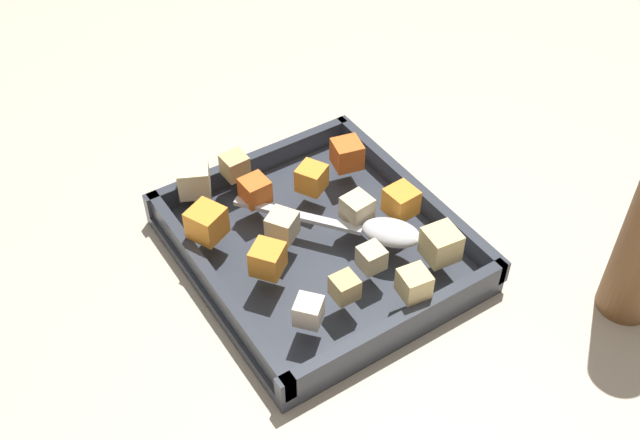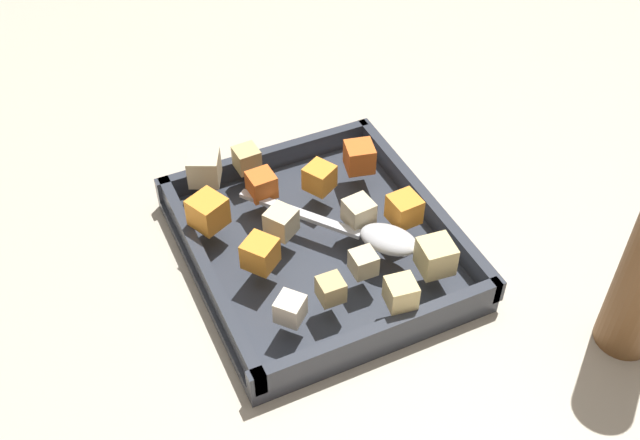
{
  "view_description": "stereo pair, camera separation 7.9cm",
  "coord_description": "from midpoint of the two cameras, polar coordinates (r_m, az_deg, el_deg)",
  "views": [
    {
      "loc": [
        -0.47,
        0.31,
        0.6
      ],
      "look_at": [
        0.01,
        -0.0,
        0.05
      ],
      "focal_mm": 43.06,
      "sensor_mm": 36.0,
      "label": 1
    },
    {
      "loc": [
        -0.51,
        0.24,
        0.6
      ],
      "look_at": [
        0.01,
        -0.0,
        0.05
      ],
      "focal_mm": 43.06,
      "sensor_mm": 36.0,
      "label": 2
    }
  ],
  "objects": [
    {
      "name": "ground_plane",
      "position": [
        0.82,
        2.8,
        -3.23
      ],
      "size": [
        4.0,
        4.0,
        0.0
      ],
      "primitive_type": "plane",
      "color": "#BCB29E"
    },
    {
      "name": "baking_dish",
      "position": [
        0.82,
        2.76,
        -2.09
      ],
      "size": [
        0.29,
        0.26,
        0.04
      ],
      "color": "#333842",
      "rests_on": "ground_plane"
    },
    {
      "name": "carrot_chunk_near_spoon",
      "position": [
        0.79,
        -5.53,
        0.48
      ],
      "size": [
        0.04,
        0.04,
        0.03
      ],
      "primitive_type": "cube",
      "rotation": [
        0.0,
        0.0,
        2.01
      ],
      "color": "orange",
      "rests_on": "baking_dish"
    },
    {
      "name": "carrot_chunk_back_center",
      "position": [
        0.75,
        -1.48,
        -2.65
      ],
      "size": [
        0.04,
        0.04,
        0.03
      ],
      "primitive_type": "cube",
      "rotation": [
        0.0,
        0.0,
        3.79
      ],
      "color": "orange",
      "rests_on": "baking_dish"
    },
    {
      "name": "carrot_chunk_center",
      "position": [
        0.83,
        -1.64,
        2.52
      ],
      "size": [
        0.03,
        0.03,
        0.03
      ],
      "primitive_type": "cube",
      "rotation": [
        0.0,
        0.0,
        0.04
      ],
      "color": "orange",
      "rests_on": "baking_dish"
    },
    {
      "name": "carrot_chunk_under_handle",
      "position": [
        0.86,
        5.58,
        4.57
      ],
      "size": [
        0.04,
        0.04,
        0.03
      ],
      "primitive_type": "cube",
      "rotation": [
        0.0,
        0.0,
        6.05
      ],
      "color": "orange",
      "rests_on": "baking_dish"
    },
    {
      "name": "carrot_chunk_corner_ne",
      "position": [
        0.83,
        2.68,
        3.04
      ],
      "size": [
        0.04,
        0.04,
        0.03
      ],
      "primitive_type": "cube",
      "rotation": [
        0.0,
        0.0,
        3.65
      ],
      "color": "orange",
      "rests_on": "baking_dish"
    },
    {
      "name": "carrot_chunk_corner_nw",
      "position": [
        0.81,
        9.09,
        0.66
      ],
      "size": [
        0.03,
        0.03,
        0.03
      ],
      "primitive_type": "cube",
      "rotation": [
        0.0,
        0.0,
        0.07
      ],
      "color": "orange",
      "rests_on": "baking_dish"
    },
    {
      "name": "potato_chunk_heap_side",
      "position": [
        0.86,
        -2.86,
        4.46
      ],
      "size": [
        0.03,
        0.03,
        0.03
      ],
      "primitive_type": "cube",
      "rotation": [
        0.0,
        0.0,
        0.05
      ],
      "color": "tan",
      "rests_on": "baking_dish"
    },
    {
      "name": "potato_chunk_front_center",
      "position": [
        0.76,
        11.57,
        -2.81
      ],
      "size": [
        0.04,
        0.04,
        0.03
      ],
      "primitive_type": "cube",
      "rotation": [
        0.0,
        0.0,
        4.6
      ],
      "color": "#E0CC89",
      "rests_on": "baking_dish"
    },
    {
      "name": "potato_chunk_near_right",
      "position": [
        0.73,
        3.94,
        -5.32
      ],
      "size": [
        0.02,
        0.02,
        0.02
      ],
      "primitive_type": "cube",
      "rotation": [
        0.0,
        0.0,
        1.55
      ],
      "color": "tan",
      "rests_on": "baking_dish"
    },
    {
      "name": "potato_chunk_mid_left",
      "position": [
        0.8,
        5.75,
        0.42
      ],
      "size": [
        0.03,
        0.03,
        0.03
      ],
      "primitive_type": "cube",
      "rotation": [
        0.0,
        0.0,
        4.82
      ],
      "color": "beige",
      "rests_on": "baking_dish"
    },
    {
      "name": "potato_chunk_far_left",
      "position": [
        0.78,
        -0.03,
        -0.29
      ],
      "size": [
        0.04,
        0.04,
        0.03
      ],
      "primitive_type": "cube",
      "rotation": [
        0.0,
        0.0,
        0.57
      ],
      "color": "beige",
      "rests_on": "baking_dish"
    },
    {
      "name": "potato_chunk_corner_sw",
      "position": [
        0.75,
        6.27,
        -3.32
      ],
      "size": [
        0.02,
        0.02,
        0.02
      ],
      "primitive_type": "cube",
      "rotation": [
        0.0,
        0.0,
        1.55
      ],
      "color": "beige",
      "rests_on": "baking_dish"
    },
    {
      "name": "potato_chunk_far_right",
      "position": [
        0.85,
        -5.98,
        3.75
      ],
      "size": [
        0.04,
        0.04,
        0.03
      ],
      "primitive_type": "cube",
      "rotation": [
        0.0,
        0.0,
        2.7
      ],
      "color": "beige",
      "rests_on": "baking_dish"
    },
    {
      "name": "potato_chunk_heap_top",
      "position": [
        0.73,
        9.16,
        -5.52
      ],
      "size": [
        0.03,
        0.03,
        0.03
      ],
      "primitive_type": "cube",
      "rotation": [
        0.0,
        0.0,
        4.57
      ],
      "color": "#E0CC89",
      "rests_on": "baking_dish"
    },
    {
      "name": "parsnip_chunk_mid_right",
      "position": [
        0.71,
        0.98,
        -6.79
      ],
      "size": [
        0.03,
        0.03,
        0.02
      ],
      "primitive_type": "cube",
      "rotation": [
        0.0,
        0.0,
        2.29
      ],
      "color": "silver",
      "rests_on": "baking_dish"
    },
    {
      "name": "serving_spoon",
      "position": [
        0.78,
        7.1,
        -1.32
      ],
      "size": [
        0.17,
        0.14,
        0.02
      ],
      "rotation": [
        0.0,
        0.0,
        0.67
      ],
      "color": "silver",
      "rests_on": "baking_dish"
    }
  ]
}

